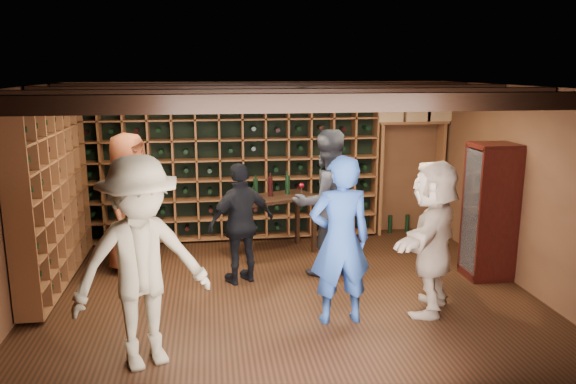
{
  "coord_description": "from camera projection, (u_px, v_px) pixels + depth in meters",
  "views": [
    {
      "loc": [
        -0.86,
        -6.4,
        2.72
      ],
      "look_at": [
        0.07,
        0.2,
        1.23
      ],
      "focal_mm": 35.0,
      "sensor_mm": 36.0,
      "label": 1
    }
  ],
  "objects": [
    {
      "name": "ground",
      "position": [
        284.0,
        293.0,
        6.9
      ],
      "size": [
        6.0,
        6.0,
        0.0
      ],
      "primitive_type": "plane",
      "color": "black",
      "rests_on": "ground"
    },
    {
      "name": "room_shell",
      "position": [
        284.0,
        94.0,
        6.42
      ],
      "size": [
        6.0,
        6.0,
        6.0
      ],
      "color": "brown",
      "rests_on": "ground"
    },
    {
      "name": "wine_rack_back",
      "position": [
        232.0,
        169.0,
        8.82
      ],
      "size": [
        4.65,
        0.3,
        2.2
      ],
      "color": "brown",
      "rests_on": "ground"
    },
    {
      "name": "wine_rack_left",
      "position": [
        53.0,
        195.0,
        7.06
      ],
      "size": [
        0.3,
        2.65,
        2.2
      ],
      "color": "brown",
      "rests_on": "ground"
    },
    {
      "name": "crate_shelf",
      "position": [
        412.0,
        140.0,
        9.12
      ],
      "size": [
        1.2,
        0.32,
        2.07
      ],
      "color": "brown",
      "rests_on": "ground"
    },
    {
      "name": "display_cabinet",
      "position": [
        489.0,
        214.0,
        7.27
      ],
      "size": [
        0.55,
        0.5,
        1.75
      ],
      "color": "#340C0A",
      "rests_on": "ground"
    },
    {
      "name": "man_blue_shirt",
      "position": [
        340.0,
        240.0,
        5.96
      ],
      "size": [
        0.68,
        0.46,
        1.84
      ],
      "primitive_type": "imported",
      "rotation": [
        0.0,
        0.0,
        3.17
      ],
      "color": "navy",
      "rests_on": "ground"
    },
    {
      "name": "man_grey_suit",
      "position": [
        326.0,
        203.0,
        7.4
      ],
      "size": [
        1.11,
        0.97,
        1.94
      ],
      "primitive_type": "imported",
      "rotation": [
        0.0,
        0.0,
        3.42
      ],
      "color": "black",
      "rests_on": "ground"
    },
    {
      "name": "guest_red_floral",
      "position": [
        130.0,
        202.0,
        7.55
      ],
      "size": [
        0.88,
        1.07,
        1.88
      ],
      "primitive_type": "imported",
      "rotation": [
        0.0,
        0.0,
        1.22
      ],
      "color": "maroon",
      "rests_on": "ground"
    },
    {
      "name": "guest_woman_black",
      "position": [
        241.0,
        224.0,
        7.12
      ],
      "size": [
        0.99,
        0.72,
        1.56
      ],
      "primitive_type": "imported",
      "rotation": [
        0.0,
        0.0,
        3.57
      ],
      "color": "black",
      "rests_on": "ground"
    },
    {
      "name": "guest_khaki",
      "position": [
        141.0,
        264.0,
        5.06
      ],
      "size": [
        1.46,
        1.18,
        1.97
      ],
      "primitive_type": "imported",
      "rotation": [
        0.0,
        0.0,
        0.41
      ],
      "color": "#817359",
      "rests_on": "ground"
    },
    {
      "name": "guest_beige",
      "position": [
        433.0,
        237.0,
        6.25
      ],
      "size": [
        1.32,
        1.63,
        1.74
      ],
      "primitive_type": "imported",
      "rotation": [
        0.0,
        0.0,
        4.13
      ],
      "color": "tan",
      "rests_on": "ground"
    },
    {
      "name": "tasting_table",
      "position": [
        275.0,
        203.0,
        8.22
      ],
      "size": [
        1.29,
        0.97,
        1.15
      ],
      "rotation": [
        0.0,
        0.0,
        0.39
      ],
      "color": "black",
      "rests_on": "ground"
    }
  ]
}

